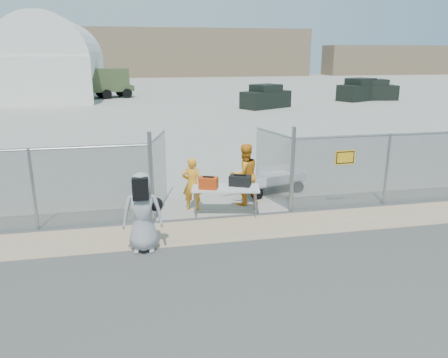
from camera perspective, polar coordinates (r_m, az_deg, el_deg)
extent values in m
plane|color=#3E3D3D|center=(10.70, 2.18, -8.61)|extent=(160.00, 160.00, 0.00)
cube|color=#A19F91|center=(51.68, -9.13, 10.99)|extent=(160.00, 80.00, 0.01)
cube|color=tan|center=(11.59, 1.00, -6.55)|extent=(44.00, 1.60, 0.01)
cube|color=#CC3E0F|center=(12.24, -2.04, -0.53)|extent=(0.60, 0.50, 0.32)
cube|color=black|center=(12.52, 2.12, -0.22)|extent=(0.70, 0.58, 0.29)
imported|color=orange|center=(12.78, -4.19, -0.67)|extent=(0.65, 0.51, 1.58)
imported|color=orange|center=(13.19, 2.69, 0.58)|extent=(1.06, 0.92, 1.89)
imported|color=#9E9E9F|center=(10.26, -10.60, -4.27)|extent=(0.98, 0.68, 1.90)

